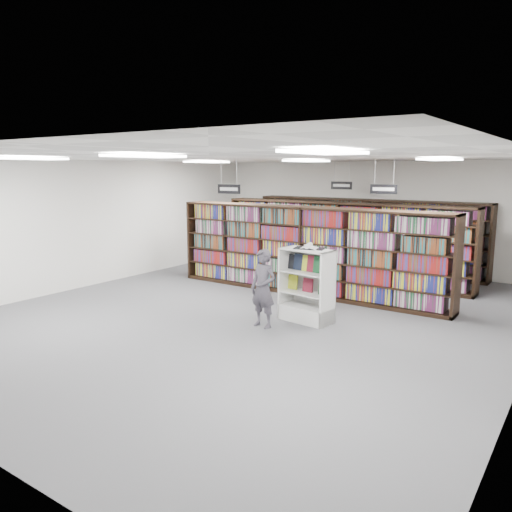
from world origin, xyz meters
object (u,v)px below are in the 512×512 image
Objects in this scene: endcap_display at (307,297)px; bookshelf_row_near at (305,251)px; open_book at (309,247)px; shopper at (263,288)px.

bookshelf_row_near is at bearing 127.14° from endcap_display.
bookshelf_row_near is at bearing 106.43° from open_book.
bookshelf_row_near is 4.68× the size of shopper.
bookshelf_row_near reaches higher than endcap_display.
bookshelf_row_near reaches higher than open_book.
shopper is at bearing -135.70° from open_book.
endcap_display is 0.97× the size of shopper.
endcap_display is at bearing -59.55° from bookshelf_row_near.
open_book is (1.11, -1.86, 0.43)m from bookshelf_row_near.
bookshelf_row_near is 2.78m from shopper.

